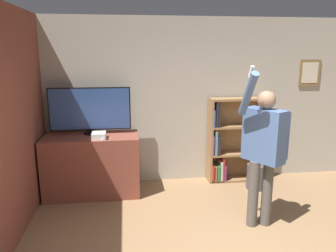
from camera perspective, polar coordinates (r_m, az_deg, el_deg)
name	(u,v)px	position (r m, az deg, el deg)	size (l,w,h in m)	color
wall_back	(195,101)	(5.47, 4.79, 4.34)	(6.84, 0.09, 2.70)	#B2AD9E
wall_side_brick	(11,124)	(4.15, -25.66, 0.24)	(0.06, 4.41, 2.70)	brown
tv_ledge	(92,165)	(5.18, -13.06, -6.62)	(1.41, 0.66, 0.93)	brown
television	(90,110)	(5.09, -13.41, 2.74)	(1.22, 0.22, 0.71)	black
game_console	(99,136)	(4.85, -11.94, -1.63)	(0.20, 0.23, 0.09)	white
remote_loose	(104,139)	(4.79, -11.10, -2.19)	(0.08, 0.14, 0.02)	white
bookshelf	(231,142)	(5.60, 10.88, -2.82)	(0.94, 0.28, 1.42)	#997047
person	(264,146)	(4.12, 16.30, -3.28)	(0.64, 0.59, 2.02)	#56514C
waste_bin	(256,177)	(5.50, 15.11, -8.49)	(0.31, 0.31, 0.40)	#4C4C51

